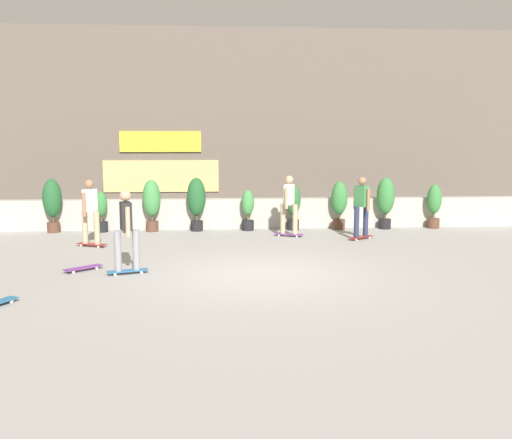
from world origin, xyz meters
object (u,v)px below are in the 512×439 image
(potted_plant_0, at_px, (52,201))
(skater_by_wall_left, at_px, (289,203))
(potted_plant_2, at_px, (152,201))
(skater_mid_plaza, at_px, (126,228))
(potted_plant_5, at_px, (293,204))
(skater_foreground, at_px, (362,205))
(potted_plant_3, at_px, (196,200))
(potted_plant_4, at_px, (248,209))
(potted_plant_7, at_px, (386,199))
(skateboard_aside, at_px, (83,268))
(potted_plant_1, at_px, (101,211))
(skater_far_right, at_px, (90,210))
(potted_plant_6, at_px, (339,202))
(potted_plant_8, at_px, (434,204))

(potted_plant_0, xyz_separation_m, skater_by_wall_left, (6.74, -1.15, 0.03))
(potted_plant_2, height_order, skater_mid_plaza, skater_mid_plaza)
(potted_plant_0, bearing_deg, skater_by_wall_left, -9.68)
(potted_plant_5, distance_m, skater_by_wall_left, 1.19)
(skater_foreground, bearing_deg, skater_mid_plaza, -147.76)
(potted_plant_3, bearing_deg, potted_plant_4, 0.00)
(potted_plant_2, relative_size, potted_plant_7, 0.98)
(skateboard_aside, bearing_deg, potted_plant_5, 44.77)
(potted_plant_1, xyz_separation_m, skater_mid_plaza, (1.56, -5.33, 0.31))
(skater_far_right, xyz_separation_m, skater_foreground, (7.05, 0.56, 0.00))
(potted_plant_6, relative_size, skateboard_aside, 1.97)
(potted_plant_0, height_order, skateboard_aside, potted_plant_0)
(potted_plant_5, height_order, skater_far_right, skater_far_right)
(potted_plant_0, xyz_separation_m, potted_plant_2, (2.84, -0.00, -0.03))
(potted_plant_5, bearing_deg, potted_plant_7, 0.00)
(potted_plant_4, relative_size, potted_plant_8, 0.90)
(skater_far_right, bearing_deg, potted_plant_0, 124.36)
(potted_plant_4, relative_size, potted_plant_5, 0.88)
(potted_plant_6, relative_size, potted_plant_8, 1.08)
(potted_plant_4, relative_size, skater_foreground, 0.71)
(skater_far_right, bearing_deg, skater_by_wall_left, 12.62)
(skater_far_right, bearing_deg, potted_plant_4, 29.46)
(potted_plant_0, xyz_separation_m, potted_plant_6, (8.40, 0.00, -0.08))
(potted_plant_2, relative_size, potted_plant_6, 1.05)
(potted_plant_8, relative_size, skater_by_wall_left, 0.79)
(potted_plant_7, distance_m, skater_foreground, 2.11)
(potted_plant_0, relative_size, potted_plant_1, 1.31)
(potted_plant_3, relative_size, skater_by_wall_left, 0.93)
(potted_plant_4, bearing_deg, potted_plant_3, -180.00)
(skater_by_wall_left, bearing_deg, potted_plant_4, 133.33)
(potted_plant_2, relative_size, skater_far_right, 0.90)
(potted_plant_4, xyz_separation_m, skater_foreground, (2.97, -1.74, 0.30))
(potted_plant_0, relative_size, skater_foreground, 0.92)
(potted_plant_2, distance_m, potted_plant_3, 1.31)
(potted_plant_5, xyz_separation_m, skater_by_wall_left, (-0.26, -1.15, 0.17))
(potted_plant_5, bearing_deg, skater_far_right, -156.99)
(potted_plant_4, distance_m, potted_plant_8, 5.66)
(potted_plant_1, height_order, skater_by_wall_left, skater_by_wall_left)
(potted_plant_3, bearing_deg, potted_plant_1, -180.00)
(potted_plant_0, bearing_deg, potted_plant_4, 0.00)
(potted_plant_3, xyz_separation_m, skater_mid_plaza, (-1.21, -5.33, 0.02))
(potted_plant_4, distance_m, potted_plant_5, 1.36)
(skater_far_right, relative_size, skater_by_wall_left, 1.00)
(potted_plant_0, distance_m, potted_plant_2, 2.84)
(skater_mid_plaza, xyz_separation_m, skateboard_aside, (-0.96, 0.35, -0.88))
(potted_plant_0, bearing_deg, potted_plant_2, -0.00)
(potted_plant_6, bearing_deg, potted_plant_0, 180.00)
(potted_plant_0, relative_size, potted_plant_7, 1.00)
(potted_plant_3, relative_size, potted_plant_7, 1.01)
(potted_plant_7, bearing_deg, potted_plant_8, 0.00)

